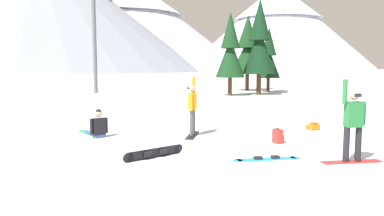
{
  "coord_description": "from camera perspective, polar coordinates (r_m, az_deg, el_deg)",
  "views": [
    {
      "loc": [
        -3.88,
        -7.68,
        2.34
      ],
      "look_at": [
        -0.39,
        4.11,
        1.0
      ],
      "focal_mm": 34.74,
      "sensor_mm": 36.0,
      "label": 1
    }
  ],
  "objects": [
    {
      "name": "loose_snowboard_near_right",
      "position": [
        9.74,
        -5.76,
        -6.88
      ],
      "size": [
        1.73,
        0.81,
        0.27
      ],
      "color": "black",
      "rests_on": "ground_plane"
    },
    {
      "name": "peak_north_spur",
      "position": [
        238.68,
        12.95,
        12.12
      ],
      "size": [
        116.88,
        116.88,
        52.67
      ],
      "color": "#B2B7C6",
      "rests_on": "ground_plane"
    },
    {
      "name": "peak_west_ridge",
      "position": [
        266.32,
        -9.7,
        12.77
      ],
      "size": [
        164.3,
        164.3,
        63.43
      ],
      "color": "#B2B7C6",
      "rests_on": "ground_plane"
    },
    {
      "name": "snowboarder_foreground",
      "position": [
        9.94,
        23.52,
        -2.16
      ],
      "size": [
        1.56,
        0.48,
        2.06
      ],
      "color": "red",
      "rests_on": "ground_plane"
    },
    {
      "name": "backpack_red",
      "position": [
        11.88,
        13.06,
        -4.25
      ],
      "size": [
        0.28,
        0.34,
        0.47
      ],
      "color": "red",
      "rests_on": "ground_plane"
    },
    {
      "name": "snowboarder_midground",
      "position": [
        12.75,
        0.06,
        -0.01
      ],
      "size": [
        0.92,
        1.55,
        2.02
      ],
      "color": "black",
      "rests_on": "ground_plane"
    },
    {
      "name": "ground_plane",
      "position": [
        8.92,
        10.09,
        -9.08
      ],
      "size": [
        800.0,
        800.0,
        0.0
      ],
      "primitive_type": "plane",
      "color": "silver"
    },
    {
      "name": "pine_tree_short",
      "position": [
        38.68,
        8.54,
        8.86
      ],
      "size": [
        3.35,
        3.35,
        7.64
      ],
      "color": "#472D19",
      "rests_on": "ground_plane"
    },
    {
      "name": "loose_snowboard_far_spare",
      "position": [
        9.75,
        11.4,
        -7.65
      ],
      "size": [
        1.83,
        0.43,
        0.09
      ],
      "color": "#1E8CD8",
      "rests_on": "ground_plane"
    },
    {
      "name": "ski_lift_tower",
      "position": [
        35.79,
        -14.85,
        13.53
      ],
      "size": [
        3.87,
        0.36,
        12.33
      ],
      "color": "#595B60",
      "rests_on": "ground_plane"
    },
    {
      "name": "snowboarder_background",
      "position": [
        13.03,
        -14.4,
        -2.85
      ],
      "size": [
        1.02,
        1.83,
        0.96
      ],
      "color": "#335184",
      "rests_on": "ground_plane"
    },
    {
      "name": "peak_east_ridge",
      "position": [
        231.98,
        -22.41,
        14.33
      ],
      "size": [
        184.33,
        184.33,
        70.68
      ],
      "color": "#8C93A3",
      "rests_on": "ground_plane"
    },
    {
      "name": "backpack_orange",
      "position": [
        14.75,
        18.06,
        -2.75
      ],
      "size": [
        0.55,
        0.42,
        0.27
      ],
      "color": "orange",
      "rests_on": "ground_plane"
    },
    {
      "name": "pine_tree_broad",
      "position": [
        31.36,
        5.89,
        8.81
      ],
      "size": [
        2.43,
        2.43,
        6.93
      ],
      "color": "#472D19",
      "rests_on": "ground_plane"
    },
    {
      "name": "pine_tree_twin",
      "position": [
        32.76,
        10.33,
        9.84
      ],
      "size": [
        2.82,
        2.82,
        8.2
      ],
      "color": "#472D19",
      "rests_on": "ground_plane"
    },
    {
      "name": "pine_tree_young",
      "position": [
        36.65,
        11.69,
        7.67
      ],
      "size": [
        2.24,
        2.24,
        6.15
      ],
      "color": "#472D19",
      "rests_on": "ground_plane"
    }
  ]
}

